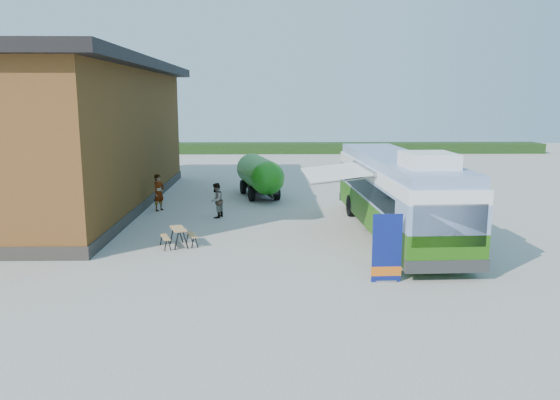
{
  "coord_description": "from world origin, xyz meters",
  "views": [
    {
      "loc": [
        -0.13,
        -18.46,
        5.58
      ],
      "look_at": [
        0.29,
        3.88,
        1.4
      ],
      "focal_mm": 35.0,
      "sensor_mm": 36.0,
      "label": 1
    }
  ],
  "objects_px": {
    "banner": "(387,254)",
    "picnic_table": "(178,233)",
    "bus": "(396,192)",
    "person_a": "(159,193)",
    "person_b": "(216,200)",
    "slurry_tanker": "(259,174)"
  },
  "relations": [
    {
      "from": "banner",
      "to": "slurry_tanker",
      "type": "xyz_separation_m",
      "value": [
        -4.17,
        14.85,
        0.44
      ]
    },
    {
      "from": "picnic_table",
      "to": "person_a",
      "type": "distance_m",
      "value": 7.13
    },
    {
      "from": "person_b",
      "to": "picnic_table",
      "type": "bearing_deg",
      "value": 8.57
    },
    {
      "from": "banner",
      "to": "slurry_tanker",
      "type": "height_order",
      "value": "slurry_tanker"
    },
    {
      "from": "person_b",
      "to": "slurry_tanker",
      "type": "xyz_separation_m",
      "value": [
        1.93,
        5.52,
        0.49
      ]
    },
    {
      "from": "banner",
      "to": "person_b",
      "type": "bearing_deg",
      "value": 121.0
    },
    {
      "from": "person_a",
      "to": "person_b",
      "type": "height_order",
      "value": "person_a"
    },
    {
      "from": "bus",
      "to": "slurry_tanker",
      "type": "bearing_deg",
      "value": 120.86
    },
    {
      "from": "bus",
      "to": "slurry_tanker",
      "type": "height_order",
      "value": "bus"
    },
    {
      "from": "picnic_table",
      "to": "person_b",
      "type": "height_order",
      "value": "person_b"
    },
    {
      "from": "bus",
      "to": "slurry_tanker",
      "type": "distance_m",
      "value": 10.64
    },
    {
      "from": "bus",
      "to": "slurry_tanker",
      "type": "xyz_separation_m",
      "value": [
        -5.8,
        8.9,
        -0.49
      ]
    },
    {
      "from": "person_a",
      "to": "person_b",
      "type": "xyz_separation_m",
      "value": [
        3.04,
        -1.71,
        -0.09
      ]
    },
    {
      "from": "picnic_table",
      "to": "person_b",
      "type": "xyz_separation_m",
      "value": [
        0.96,
        5.09,
        0.3
      ]
    },
    {
      "from": "person_a",
      "to": "slurry_tanker",
      "type": "height_order",
      "value": "slurry_tanker"
    },
    {
      "from": "person_a",
      "to": "picnic_table",
      "type": "bearing_deg",
      "value": -132.65
    },
    {
      "from": "bus",
      "to": "picnic_table",
      "type": "xyz_separation_m",
      "value": [
        -8.68,
        -1.71,
        -1.28
      ]
    },
    {
      "from": "bus",
      "to": "picnic_table",
      "type": "bearing_deg",
      "value": -171.07
    },
    {
      "from": "banner",
      "to": "person_b",
      "type": "height_order",
      "value": "banner"
    },
    {
      "from": "picnic_table",
      "to": "slurry_tanker",
      "type": "height_order",
      "value": "slurry_tanker"
    },
    {
      "from": "banner",
      "to": "person_b",
      "type": "distance_m",
      "value": 11.14
    },
    {
      "from": "banner",
      "to": "picnic_table",
      "type": "xyz_separation_m",
      "value": [
        -7.06,
        4.23,
        -0.35
      ]
    }
  ]
}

